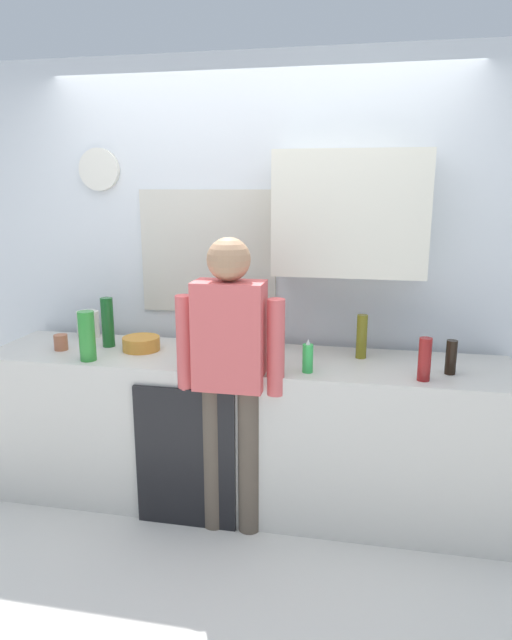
% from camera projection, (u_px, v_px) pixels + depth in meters
% --- Properties ---
extents(ground_plane, '(8.00, 8.00, 0.00)m').
position_uv_depth(ground_plane, '(232.00, 526.00, 3.11)').
color(ground_plane, silver).
extents(kitchen_counter, '(2.99, 0.64, 0.89)m').
position_uv_depth(kitchen_counter, '(243.00, 430.00, 3.29)').
color(kitchen_counter, beige).
rests_on(kitchen_counter, ground_plane).
extents(dishwasher_panel, '(0.56, 0.02, 0.81)m').
position_uv_depth(dishwasher_panel, '(185.00, 459.00, 3.03)').
color(dishwasher_panel, black).
rests_on(dishwasher_panel, ground_plane).
extents(back_wall_assembly, '(4.59, 0.42, 2.60)m').
position_uv_depth(back_wall_assembly, '(267.00, 267.00, 3.45)').
color(back_wall_assembly, silver).
rests_on(back_wall_assembly, ground_plane).
extents(coffee_maker, '(0.20, 0.20, 0.33)m').
position_uv_depth(coffee_maker, '(241.00, 322.00, 3.39)').
color(coffee_maker, black).
rests_on(coffee_maker, kitchen_counter).
extents(bottle_clear_soda, '(0.09, 0.09, 0.28)m').
position_uv_depth(bottle_clear_soda, '(87.00, 336.00, 3.09)').
color(bottle_clear_soda, '#2D8C33').
rests_on(bottle_clear_soda, kitchen_counter).
extents(bottle_red_vinegar, '(0.06, 0.06, 0.22)m').
position_uv_depth(bottle_red_vinegar, '(425.00, 359.00, 2.78)').
color(bottle_red_vinegar, maroon).
rests_on(bottle_red_vinegar, kitchen_counter).
extents(bottle_amber_beer, '(0.06, 0.06, 0.23)m').
position_uv_depth(bottle_amber_beer, '(254.00, 346.00, 2.99)').
color(bottle_amber_beer, brown).
rests_on(bottle_amber_beer, kitchen_counter).
extents(bottle_dark_sauce, '(0.06, 0.06, 0.18)m').
position_uv_depth(bottle_dark_sauce, '(451.00, 357.00, 2.88)').
color(bottle_dark_sauce, black).
rests_on(bottle_dark_sauce, kitchen_counter).
extents(bottle_olive_oil, '(0.06, 0.06, 0.25)m').
position_uv_depth(bottle_olive_oil, '(362.00, 337.00, 3.14)').
color(bottle_olive_oil, olive).
rests_on(bottle_olive_oil, kitchen_counter).
extents(bottle_green_wine, '(0.07, 0.07, 0.30)m').
position_uv_depth(bottle_green_wine, '(108.00, 322.00, 3.37)').
color(bottle_green_wine, '#195923').
rests_on(bottle_green_wine, kitchen_counter).
extents(cup_terracotta_mug, '(0.08, 0.08, 0.09)m').
position_uv_depth(cup_terracotta_mug, '(61.00, 342.00, 3.32)').
color(cup_terracotta_mug, '#B26647').
rests_on(cup_terracotta_mug, kitchen_counter).
extents(mixing_bowl, '(0.22, 0.22, 0.08)m').
position_uv_depth(mixing_bowl, '(141.00, 344.00, 3.31)').
color(mixing_bowl, orange).
rests_on(mixing_bowl, kitchen_counter).
extents(dish_soap, '(0.06, 0.06, 0.18)m').
position_uv_depth(dish_soap, '(308.00, 358.00, 2.91)').
color(dish_soap, green).
rests_on(dish_soap, kitchen_counter).
extents(storage_canister, '(0.14, 0.14, 0.17)m').
position_uv_depth(storage_canister, '(88.00, 324.00, 3.59)').
color(storage_canister, silver).
rests_on(storage_canister, kitchen_counter).
extents(person_at_sink, '(0.57, 0.22, 1.60)m').
position_uv_depth(person_at_sink, '(230.00, 364.00, 2.89)').
color(person_at_sink, brown).
rests_on(person_at_sink, ground_plane).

